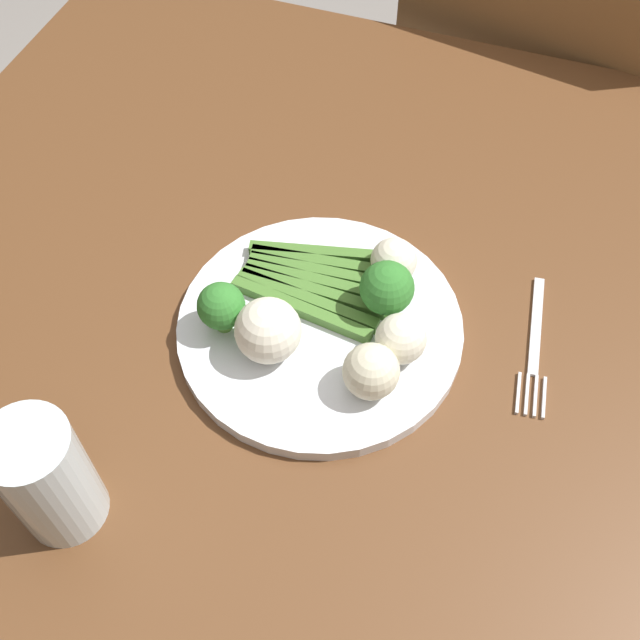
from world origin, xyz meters
TOP-DOWN VIEW (x-y plane):
  - ground_plane at (0.00, 0.00)m, footprint 6.00×6.00m
  - dining_table at (0.00, 0.00)m, footprint 1.17×1.03m
  - chair at (-0.07, -0.65)m, footprint 0.46×0.46m
  - plate at (0.06, 0.01)m, footprint 0.28×0.28m
  - asparagus_bundle at (0.08, -0.04)m, footprint 0.16×0.11m
  - broccoli_right at (-0.00, -0.03)m, footprint 0.05×0.05m
  - broccoli_front_left at (0.14, 0.04)m, footprint 0.05×0.05m
  - cauliflower_mid at (-0.03, 0.01)m, footprint 0.05×0.05m
  - cauliflower_back at (0.09, 0.05)m, footprint 0.06×0.06m
  - cauliflower_near_fork at (-0.01, 0.06)m, footprint 0.05×0.05m
  - cauliflower_front at (0.01, -0.08)m, footprint 0.05×0.05m
  - fork at (-0.15, -0.05)m, footprint 0.04×0.17m
  - water_glass at (0.20, 0.25)m, footprint 0.07×0.07m

SIDE VIEW (x-z plane):
  - ground_plane at x=0.00m, z-range -0.02..0.00m
  - chair at x=-0.07m, z-range 0.07..0.94m
  - dining_table at x=0.00m, z-range 0.26..0.98m
  - fork at x=-0.15m, z-range 0.72..0.73m
  - plate at x=0.06m, z-range 0.72..0.74m
  - asparagus_bundle at x=0.08m, z-range 0.74..0.75m
  - cauliflower_front at x=0.01m, z-range 0.74..0.78m
  - cauliflower_mid at x=-0.03m, z-range 0.74..0.79m
  - cauliflower_near_fork at x=-0.01m, z-range 0.74..0.79m
  - cauliflower_back at x=0.09m, z-range 0.74..0.80m
  - broccoli_front_left at x=0.14m, z-range 0.74..0.80m
  - broccoli_right at x=0.00m, z-range 0.74..0.81m
  - water_glass at x=0.20m, z-range 0.72..0.85m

